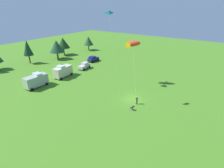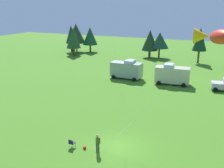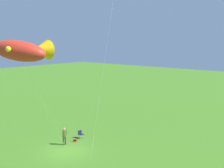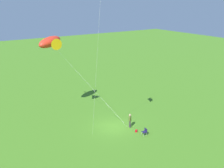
{
  "view_description": "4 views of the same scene",
  "coord_description": "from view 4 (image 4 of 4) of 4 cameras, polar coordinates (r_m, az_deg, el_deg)",
  "views": [
    {
      "loc": [
        -28.91,
        -14.56,
        18.03
      ],
      "look_at": [
        -3.46,
        2.88,
        4.05
      ],
      "focal_mm": 28.0,
      "sensor_mm": 36.0,
      "label": 1
    },
    {
      "loc": [
        8.13,
        -19.61,
        12.4
      ],
      "look_at": [
        -1.39,
        1.75,
        5.33
      ],
      "focal_mm": 42.0,
      "sensor_mm": 36.0,
      "label": 2
    },
    {
      "loc": [
        18.54,
        21.51,
        10.6
      ],
      "look_at": [
        -3.4,
        2.85,
        6.35
      ],
      "focal_mm": 50.0,
      "sensor_mm": 36.0,
      "label": 3
    },
    {
      "loc": [
        -24.17,
        16.01,
        14.93
      ],
      "look_at": [
        -1.73,
        1.31,
        6.2
      ],
      "focal_mm": 42.0,
      "sensor_mm": 36.0,
      "label": 4
    }
  ],
  "objects": [
    {
      "name": "folding_chair",
      "position": [
        30.73,
        7.17,
        -10.16
      ],
      "size": [
        0.5,
        0.5,
        0.82
      ],
      "rotation": [
        0.0,
        0.0,
        1.52
      ],
      "color": "#1D1944",
      "rests_on": "ground"
    },
    {
      "name": "ground_plane",
      "position": [
        32.61,
        0.27,
        -9.22
      ],
      "size": [
        160.0,
        160.0,
        0.0
      ],
      "primitive_type": "plane",
      "color": "#437A1F"
    },
    {
      "name": "person_kite_flyer",
      "position": [
        32.06,
        3.92,
        -7.73
      ],
      "size": [
        0.55,
        0.42,
        1.74
      ],
      "rotation": [
        0.0,
        0.0,
        1.29
      ],
      "color": "#3A3038",
      "rests_on": "ground"
    },
    {
      "name": "kite_large_fish",
      "position": [
        33.7,
        -13.16,
        8.83
      ],
      "size": [
        10.09,
        7.99,
        10.68
      ],
      "color": "red",
      "rests_on": "ground"
    },
    {
      "name": "backpack_on_grass",
      "position": [
        31.49,
        5.31,
        -10.13
      ],
      "size": [
        0.37,
        0.39,
        0.22
      ],
      "primitive_type": "cube",
      "rotation": [
        0.0,
        0.0,
        5.36
      ],
      "color": "red",
      "rests_on": "ground"
    }
  ]
}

